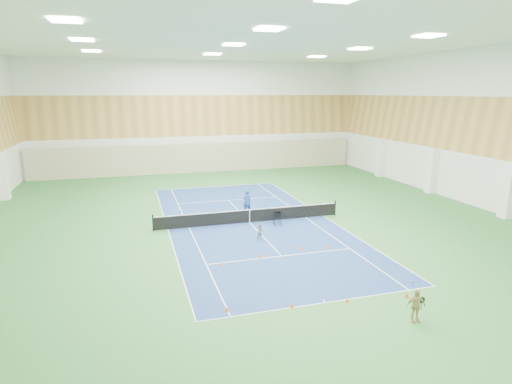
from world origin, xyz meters
TOP-DOWN VIEW (x-y plane):
  - ground at (0.00, 0.00)m, footprint 40.00×40.00m
  - room_shell at (0.00, 0.00)m, footprint 36.00×40.00m
  - wood_cladding at (0.00, 0.00)m, footprint 36.00×40.00m
  - ceiling_light_grid at (0.00, 0.00)m, footprint 21.40×25.40m
  - court_surface at (0.00, 0.00)m, footprint 10.97×23.77m
  - tennis_balls_scatter at (0.00, 0.00)m, footprint 10.57×22.77m
  - tennis_net at (0.00, 0.00)m, footprint 12.80×0.10m
  - back_curtain at (0.00, 19.75)m, footprint 35.40×0.16m
  - coach at (0.44, 2.29)m, footprint 0.72×0.54m
  - child_court at (-0.30, -3.53)m, footprint 0.52×0.41m
  - child_apron at (2.65, -14.23)m, footprint 0.81×0.41m
  - ball_cart at (1.65, -0.98)m, footprint 0.59×0.59m
  - cone_svc_a at (-3.42, -6.75)m, footprint 0.18×0.18m
  - cone_svc_b at (-1.13, -6.29)m, footprint 0.22×0.22m
  - cone_svc_c at (1.46, -5.82)m, footprint 0.19×0.19m
  - cone_svc_d at (2.99, -5.99)m, footprint 0.18×0.18m
  - cone_base_a at (-4.15, -11.41)m, footprint 0.20×0.20m
  - cone_base_b at (-1.50, -11.84)m, footprint 0.21×0.21m
  - cone_base_c at (0.91, -12.08)m, footprint 0.17×0.17m
  - cone_base_d at (3.60, -12.41)m, footprint 0.21×0.21m

SIDE VIEW (x-z plane):
  - ground at x=0.00m, z-range 0.00..0.00m
  - court_surface at x=0.00m, z-range 0.00..0.01m
  - tennis_balls_scatter at x=0.00m, z-range 0.01..0.08m
  - cone_base_c at x=0.91m, z-range 0.00..0.19m
  - cone_svc_a at x=-3.42m, z-range 0.00..0.19m
  - cone_svc_d at x=2.99m, z-range 0.00..0.20m
  - cone_svc_c at x=1.46m, z-range 0.00..0.21m
  - cone_base_a at x=-4.15m, z-range 0.00..0.23m
  - cone_base_d at x=3.60m, z-range 0.00..0.23m
  - cone_base_b at x=-1.50m, z-range 0.00..0.23m
  - cone_svc_b at x=-1.13m, z-range 0.00..0.25m
  - ball_cart at x=1.65m, z-range 0.00..0.88m
  - child_court at x=-0.30m, z-range 0.00..1.02m
  - tennis_net at x=0.00m, z-range 0.00..1.10m
  - child_apron at x=2.65m, z-range 0.00..1.33m
  - coach at x=0.44m, z-range 0.00..1.78m
  - back_curtain at x=0.00m, z-range 0.00..3.20m
  - room_shell at x=0.00m, z-range 0.00..12.00m
  - wood_cladding at x=0.00m, z-range 4.00..12.00m
  - ceiling_light_grid at x=0.00m, z-range 11.89..11.95m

